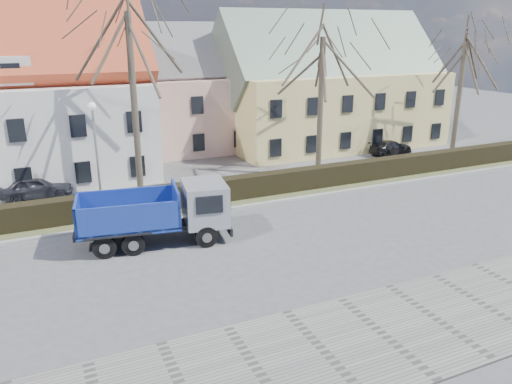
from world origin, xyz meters
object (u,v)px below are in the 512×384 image
parked_car_a (37,187)px  cart_frame (93,228)px  parked_car_b (391,147)px  dump_truck (149,215)px  streetlight (97,159)px

parked_car_a → cart_frame: bearing=-155.2°
parked_car_b → dump_truck: bearing=106.2°
dump_truck → parked_car_a: 10.35m
cart_frame → parked_car_a: size_ratio=0.18×
dump_truck → parked_car_b: bearing=32.5°
parked_car_a → parked_car_b: size_ratio=1.05×
streetlight → parked_car_a: bearing=126.9°
streetlight → parked_car_a: streetlight is taller
dump_truck → parked_car_b: dump_truck is taller
dump_truck → parked_car_b: size_ratio=1.88×
streetlight → parked_car_b: 23.27m
streetlight → cart_frame: 4.08m
dump_truck → cart_frame: dump_truck is taller
cart_frame → parked_car_b: size_ratio=0.19×
streetlight → parked_car_a: 5.69m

